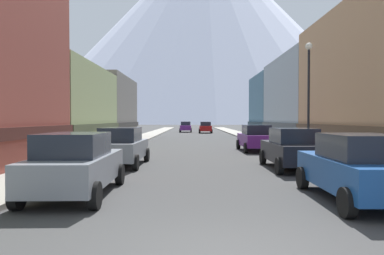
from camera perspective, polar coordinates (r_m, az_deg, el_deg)
sidewalk_left at (r=40.76m, az=-8.16°, el=-1.63°), size 2.50×100.00×0.15m
sidewalk_right at (r=40.92m, az=9.45°, el=-1.62°), size 2.50×100.00×0.15m
storefront_left_2 at (r=28.75m, az=-21.48°, el=2.84°), size 7.31×12.54×6.17m
storefront_left_3 at (r=40.48m, az=-14.82°, el=2.83°), size 6.93×12.06×6.78m
storefront_right_2 at (r=35.29m, az=18.64°, el=3.97°), size 6.85×13.02×7.96m
storefront_right_3 at (r=46.50m, az=13.67°, el=3.21°), size 6.33×10.23×7.74m
car_left_0 at (r=10.59m, az=-18.16°, el=-5.58°), size 2.15×4.44×1.78m
car_left_1 at (r=16.90m, az=-11.27°, el=-2.99°), size 2.12×4.43×1.78m
car_right_0 at (r=10.32m, az=24.84°, el=-5.82°), size 2.12×4.43×1.78m
car_right_1 at (r=16.02m, az=15.61°, el=-3.24°), size 2.08×4.41×1.78m
car_right_2 at (r=24.59m, az=10.06°, el=-1.64°), size 2.13×4.43×1.78m
car_driving_0 at (r=60.29m, az=-1.10°, el=0.12°), size 2.06×4.40×1.78m
car_driving_1 at (r=56.33m, az=2.08°, el=0.03°), size 2.06×4.40×1.78m
potted_plant_0 at (r=24.76m, az=-15.25°, el=-2.19°), size 0.67×0.67×0.94m
streetlamp_right at (r=18.96m, az=18.10°, el=6.78°), size 0.36×0.36×5.86m
mountain_backdrop at (r=273.95m, az=2.04°, el=15.60°), size 250.25×250.25×139.52m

